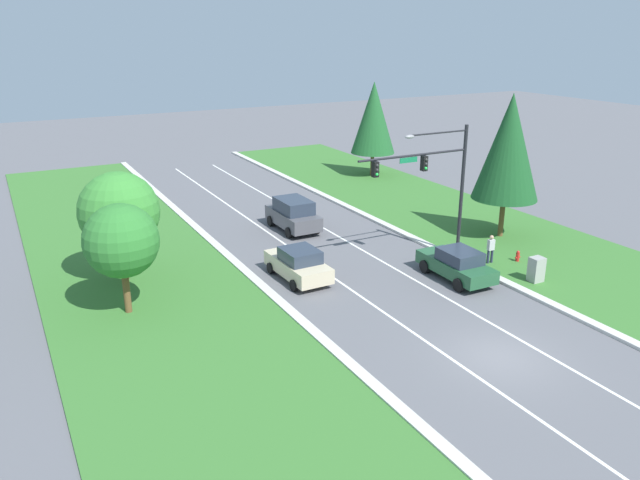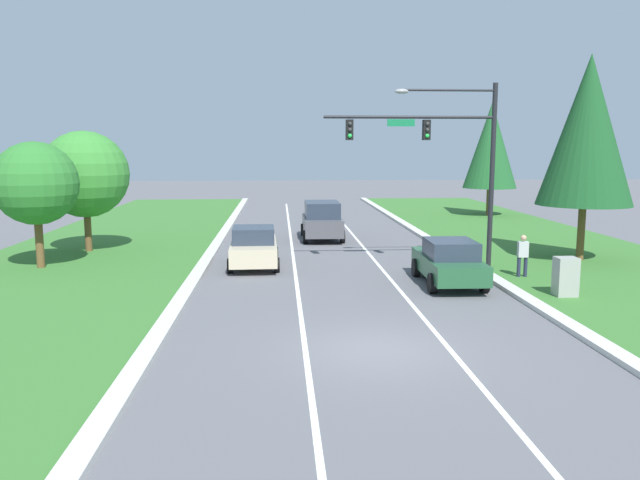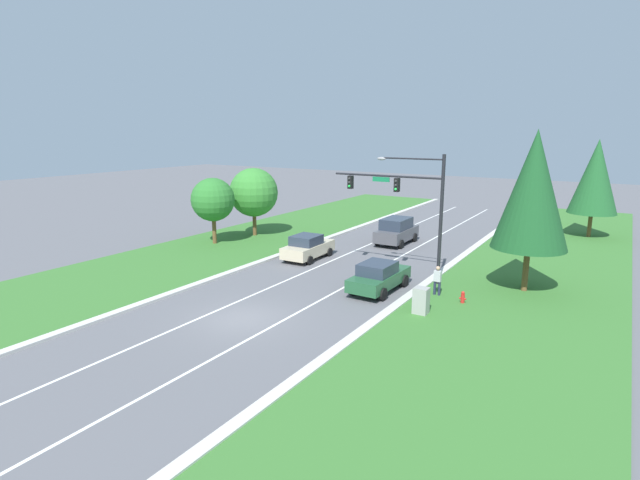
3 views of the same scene
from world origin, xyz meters
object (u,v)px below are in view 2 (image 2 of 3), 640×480
Objects in this scene: forest_sedan at (449,262)px; conifer_near_right_tree at (587,131)px; fire_hydrant at (568,272)px; traffic_signal_mast at (444,147)px; graphite_suv at (322,220)px; champagne_sedan at (254,247)px; conifer_far_right_tree at (491,146)px; pedestrian at (523,255)px; oak_near_left_tree at (85,174)px; utility_cabinet at (566,278)px; oak_far_left_tree at (36,184)px.

forest_sedan is 0.52× the size of conifer_near_right_tree.
forest_sedan is 4.68m from fire_hydrant.
traffic_signal_mast is 10.51m from graphite_suv.
champagne_sedan is 15.05m from conifer_near_right_tree.
conifer_far_right_tree is at bearing 66.21° from traffic_signal_mast.
champagne_sedan is at bearing -131.68° from conifer_far_right_tree.
traffic_signal_mast reaches higher than fire_hydrant.
pedestrian is at bearing -18.15° from champagne_sedan.
oak_near_left_tree reaches higher than graphite_suv.
fire_hydrant is (1.32, 2.58, -0.35)m from utility_cabinet.
graphite_suv is at bearing -54.79° from pedestrian.
oak_near_left_tree is at bearing -19.09° from pedestrian.
forest_sedan is at bearing -27.68° from oak_near_left_tree.
graphite_suv is at bearing 64.53° from champagne_sedan.
conifer_near_right_tree is 18.16m from conifer_far_right_tree.
conifer_near_right_tree is at bearing 11.23° from traffic_signal_mast.
graphite_suv is at bearing 117.42° from utility_cabinet.
traffic_signal_mast is 4.45× the size of pedestrian.
champagne_sedan is (-7.26, 3.92, -0.01)m from forest_sedan.
traffic_signal_mast reaches higher than champagne_sedan.
conifer_near_right_tree is 23.10m from oak_far_left_tree.
conifer_near_right_tree is at bearing -137.47° from pedestrian.
oak_near_left_tree reaches higher than utility_cabinet.
conifer_far_right_tree reaches higher than traffic_signal_mast.
graphite_suv is 15.61m from utility_cabinet.
pedestrian is 0.19× the size of conifer_near_right_tree.
conifer_far_right_tree is at bearing 76.97° from utility_cabinet.
pedestrian is 0.32× the size of oak_far_left_tree.
utility_cabinet is at bearing -62.69° from graphite_suv.
traffic_signal_mast is 8.84m from champagne_sedan.
traffic_signal_mast is 1.70× the size of champagne_sedan.
pedestrian is 22.52m from conifer_far_right_tree.
graphite_suv is 17.14m from conifer_far_right_tree.
traffic_signal_mast reaches higher than graphite_suv.
oak_near_left_tree is at bearing 151.45° from champagne_sedan.
utility_cabinet is (10.58, -6.21, -0.15)m from champagne_sedan.
conifer_far_right_tree is (5.90, 21.34, 4.17)m from pedestrian.
champagne_sedan is 0.50× the size of conifer_near_right_tree.
champagne_sedan is 10.80m from pedestrian.
graphite_suv is 2.70× the size of pedestrian.
conifer_near_right_tree reaches higher than graphite_suv.
forest_sedan is at bearing -13.74° from oak_far_left_tree.
oak_near_left_tree reaches higher than fire_hydrant.
fire_hydrant is 0.13× the size of oak_far_left_tree.
graphite_suv is 0.51× the size of conifer_near_right_tree.
pedestrian is at bearing 160.91° from fire_hydrant.
champagne_sedan reaches higher than pedestrian.
champagne_sedan is at bearing -0.00° from oak_far_left_tree.
champagne_sedan is 2.62× the size of pedestrian.
champagne_sedan reaches higher than fire_hydrant.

